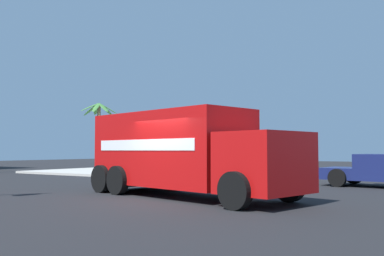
% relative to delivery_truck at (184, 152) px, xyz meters
% --- Properties ---
extents(ground_plane, '(100.00, 100.00, 0.00)m').
position_rel_delivery_truck_xyz_m(ground_plane, '(-1.08, 0.11, -1.48)').
color(ground_plane, black).
extents(sidewalk_corner_far, '(10.65, 10.65, 0.14)m').
position_rel_delivery_truck_xyz_m(sidewalk_corner_far, '(11.29, 12.48, -1.41)').
color(sidewalk_corner_far, beige).
rests_on(sidewalk_corner_far, ground).
extents(delivery_truck, '(4.36, 8.28, 2.83)m').
position_rel_delivery_truck_xyz_m(delivery_truck, '(0.00, 0.00, 0.00)').
color(delivery_truck, red).
rests_on(delivery_truck, ground).
extents(vending_machine_red, '(1.13, 1.17, 1.85)m').
position_rel_delivery_truck_xyz_m(vending_machine_red, '(13.03, 11.16, -0.41)').
color(vending_machine_red, black).
rests_on(vending_machine_red, sidewalk_corner_far).
extents(palm_tree_far, '(2.96, 2.87, 5.03)m').
position_rel_delivery_truck_xyz_m(palm_tree_far, '(11.52, 15.67, 2.19)').
color(palm_tree_far, '#7A6647').
rests_on(palm_tree_far, sidewalk_corner_far).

